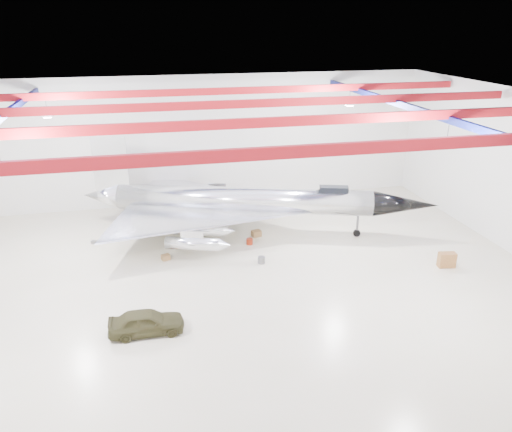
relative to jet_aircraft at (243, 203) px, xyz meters
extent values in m
plane|color=beige|center=(-2.53, -7.24, -2.38)|extent=(40.00, 40.00, 0.00)
plane|color=silver|center=(-2.53, 7.76, 3.12)|extent=(40.00, 0.00, 40.00)
plane|color=#0A0F38|center=(-2.53, -7.24, 8.62)|extent=(40.00, 40.00, 0.00)
cube|color=maroon|center=(-2.53, -16.24, 8.02)|extent=(39.50, 0.25, 0.50)
cube|color=maroon|center=(-2.53, -10.24, 8.02)|extent=(39.50, 0.25, 0.50)
cube|color=maroon|center=(-2.53, -4.24, 8.02)|extent=(39.50, 0.25, 0.50)
cube|color=maroon|center=(-2.53, 1.76, 8.02)|extent=(39.50, 0.25, 0.50)
cube|color=#0D1451|center=(9.47, -7.24, 7.72)|extent=(0.25, 29.50, 0.40)
cube|color=silver|center=(-12.53, -13.24, 7.32)|extent=(0.55, 0.55, 0.25)
cube|color=silver|center=(7.47, -13.24, 7.32)|extent=(0.55, 0.55, 0.25)
cube|color=silver|center=(-12.53, -1.24, 7.32)|extent=(0.55, 0.55, 0.25)
cube|color=silver|center=(7.47, -1.24, 7.32)|extent=(0.55, 0.55, 0.25)
cylinder|color=silver|center=(0.05, -0.02, 0.28)|extent=(18.63, 7.64, 1.90)
cone|color=black|center=(11.33, -3.66, 0.28)|extent=(5.09, 3.26, 1.90)
cone|color=silver|center=(-10.32, 3.34, 0.28)|extent=(3.29, 2.68, 1.90)
cube|color=silver|center=(-9.42, 3.05, 2.74)|extent=(2.56, 0.92, 4.27)
cube|color=black|center=(6.36, -2.06, 1.27)|extent=(2.22, 1.36, 0.47)
cylinder|color=silver|center=(-4.26, -4.10, -1.05)|extent=(3.69, 1.92, 0.85)
cylinder|color=silver|center=(-3.53, -1.85, -1.05)|extent=(3.69, 1.92, 0.85)
cylinder|color=silver|center=(-1.78, 3.56, -1.05)|extent=(3.69, 1.92, 0.85)
cylinder|color=silver|center=(-1.05, 5.82, -1.05)|extent=(3.69, 1.92, 0.85)
cylinder|color=#59595B|center=(8.17, -2.64, -1.53)|extent=(0.17, 0.17, 1.71)
cylinder|color=black|center=(8.17, -2.64, -2.11)|extent=(0.57, 0.36, 0.53)
cylinder|color=#59595B|center=(-4.29, -1.11, -1.53)|extent=(0.17, 0.17, 1.71)
cylinder|color=black|center=(-4.29, -1.11, -2.11)|extent=(0.57, 0.36, 0.53)
cylinder|color=#59595B|center=(-2.83, 3.41, -1.53)|extent=(0.17, 0.17, 1.71)
cylinder|color=black|center=(-2.83, 3.41, -2.11)|extent=(0.57, 0.36, 0.53)
imported|color=#36341B|center=(-7.50, -11.76, -1.72)|extent=(3.89, 1.62, 1.32)
cube|color=brown|center=(11.90, -8.57, -1.88)|extent=(1.17, 0.71, 1.00)
cube|color=olive|center=(-6.04, -3.41, -2.19)|extent=(0.65, 0.59, 0.38)
cube|color=maroon|center=(-4.29, 2.27, -2.24)|extent=(0.47, 0.41, 0.28)
cylinder|color=#59595B|center=(0.17, -5.30, -2.16)|extent=(0.63, 0.63, 0.44)
cube|color=olive|center=(0.83, -0.93, -2.15)|extent=(0.77, 0.67, 0.46)
cube|color=#59595B|center=(-11.00, 0.44, -2.26)|extent=(0.40, 0.37, 0.23)
cylinder|color=maroon|center=(0.03, -2.21, -2.16)|extent=(0.53, 0.53, 0.43)
cube|color=olive|center=(-4.31, -1.51, -2.17)|extent=(0.69, 0.61, 0.42)
camera|label=1|loc=(-6.88, -34.36, 12.81)|focal=35.00mm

